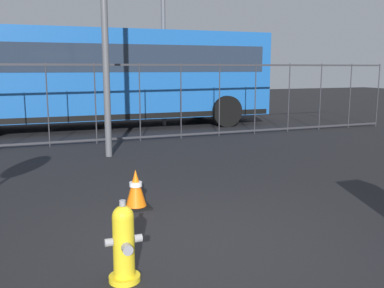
{
  "coord_description": "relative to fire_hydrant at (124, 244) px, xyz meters",
  "views": [
    {
      "loc": [
        -1.75,
        -3.97,
        1.87
      ],
      "look_at": [
        0.3,
        1.2,
        0.9
      ],
      "focal_mm": 40.81,
      "sensor_mm": 36.0,
      "label": 1
    }
  ],
  "objects": [
    {
      "name": "ground_plane",
      "position": [
        0.97,
        0.38,
        -0.35
      ],
      "size": [
        60.0,
        60.0,
        0.0
      ],
      "primitive_type": "plane",
      "color": "black"
    },
    {
      "name": "fire_hydrant",
      "position": [
        0.0,
        0.0,
        0.0
      ],
      "size": [
        0.33,
        0.32,
        0.75
      ],
      "color": "yellow",
      "rests_on": "ground_plane"
    },
    {
      "name": "traffic_cone",
      "position": [
        0.61,
        1.98,
        -0.09
      ],
      "size": [
        0.36,
        0.36,
        0.53
      ],
      "color": "black",
      "rests_on": "ground_plane"
    },
    {
      "name": "fence_barrier",
      "position": [
        0.97,
        7.3,
        0.67
      ],
      "size": [
        18.03,
        0.04,
        2.0
      ],
      "color": "#2D2D33",
      "rests_on": "ground_plane"
    },
    {
      "name": "bus_near",
      "position": [
        1.74,
        10.3,
        1.36
      ],
      "size": [
        10.54,
        2.91,
        3.0
      ],
      "rotation": [
        0.0,
        0.0,
        -0.02
      ],
      "color": "#19519E",
      "rests_on": "ground_plane"
    }
  ]
}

